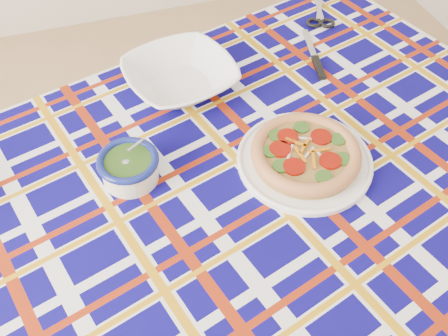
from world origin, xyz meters
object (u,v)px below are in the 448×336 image
object	(u,v)px
dining_table	(222,210)
serving_bowl	(180,77)
main_focaccia_plate	(306,154)
pesto_bowl	(129,166)

from	to	relation	value
dining_table	serving_bowl	distance (m)	0.36
dining_table	main_focaccia_plate	size ratio (longest dim) A/B	5.88
main_focaccia_plate	serving_bowl	size ratio (longest dim) A/B	1.14
pesto_bowl	serving_bowl	size ratio (longest dim) A/B	0.49
dining_table	main_focaccia_plate	distance (m)	0.22
dining_table	serving_bowl	size ratio (longest dim) A/B	6.71
dining_table	main_focaccia_plate	xyz separation A→B (m)	(0.19, 0.01, 0.11)
serving_bowl	main_focaccia_plate	bearing A→B (deg)	-60.03
main_focaccia_plate	pesto_bowl	xyz separation A→B (m)	(-0.37, 0.07, 0.01)
pesto_bowl	serving_bowl	bearing A→B (deg)	55.24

